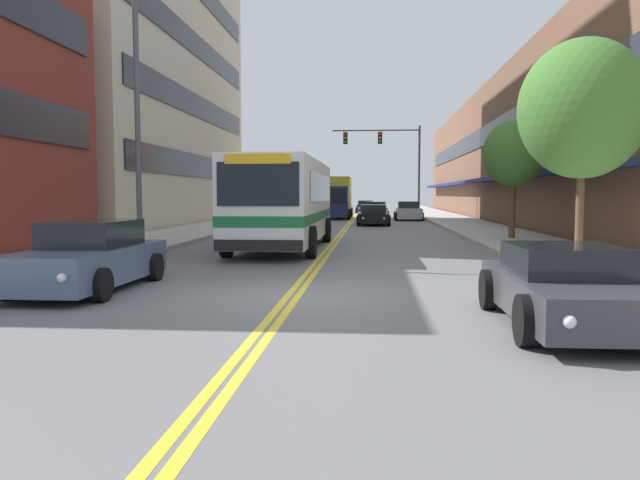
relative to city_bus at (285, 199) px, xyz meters
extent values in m
plane|color=slate|center=(1.66, 26.28, -1.78)|extent=(240.00, 240.00, 0.00)
cube|color=#B2ADA5|center=(-5.73, 26.28, -1.69)|extent=(3.77, 106.00, 0.18)
cube|color=#B2ADA5|center=(9.04, 26.28, -1.69)|extent=(3.77, 106.00, 0.18)
cube|color=yellow|center=(1.56, 26.28, -1.77)|extent=(0.14, 106.00, 0.01)
cube|color=yellow|center=(1.76, 26.28, -1.77)|extent=(0.14, 106.00, 0.01)
cube|color=black|center=(-7.83, -4.60, 2.63)|extent=(0.08, 10.98, 1.40)
cube|color=beige|center=(-13.87, 16.53, 11.38)|extent=(12.00, 26.32, 26.32)
cube|color=black|center=(-7.83, 16.53, 1.98)|extent=(0.08, 24.22, 1.40)
cube|color=black|center=(-7.83, 16.53, 5.74)|extent=(0.08, 24.22, 1.40)
cube|color=black|center=(-7.83, 16.53, 9.50)|extent=(0.08, 24.22, 1.40)
cube|color=brown|center=(15.18, 26.28, 3.16)|extent=(8.00, 68.00, 9.89)
cube|color=navy|center=(10.63, 26.28, 1.12)|extent=(1.10, 61.20, 0.24)
cube|color=black|center=(11.14, 26.28, 4.35)|extent=(0.08, 61.20, 1.40)
cube|color=silver|center=(0.00, -0.09, -0.03)|extent=(2.58, 10.81, 2.79)
cube|color=#196B33|center=(0.00, -0.09, -0.59)|extent=(2.60, 10.83, 0.32)
cube|color=black|center=(0.00, 0.45, 0.42)|extent=(2.61, 8.43, 1.01)
cube|color=black|center=(0.00, -5.52, 0.47)|extent=(2.32, 0.04, 1.23)
cube|color=yellow|center=(0.00, -5.53, 1.17)|extent=(1.85, 0.06, 0.28)
cube|color=black|center=(0.00, -5.54, -1.25)|extent=(2.52, 0.08, 0.32)
cylinder|color=black|center=(-1.32, -3.77, -1.28)|extent=(0.30, 1.00, 1.00)
cylinder|color=black|center=(1.32, -3.77, -1.28)|extent=(0.30, 1.00, 1.00)
cylinder|color=black|center=(-1.32, 2.88, -1.28)|extent=(0.30, 1.00, 1.00)
cylinder|color=black|center=(1.32, 2.88, -1.28)|extent=(0.30, 1.00, 1.00)
cube|color=#232328|center=(-2.69, 21.07, -1.31)|extent=(1.78, 4.65, 0.61)
cube|color=black|center=(-2.69, 21.26, -0.75)|extent=(1.53, 2.05, 0.52)
cylinder|color=black|center=(-3.60, 19.63, -1.47)|extent=(0.22, 0.61, 0.61)
cylinder|color=black|center=(-1.77, 19.63, -1.47)|extent=(0.22, 0.61, 0.61)
cylinder|color=black|center=(-3.60, 22.51, -1.47)|extent=(0.22, 0.61, 0.61)
cylinder|color=black|center=(-1.77, 22.51, -1.47)|extent=(0.22, 0.61, 0.61)
sphere|color=silver|center=(-3.31, 18.72, -1.28)|extent=(0.16, 0.16, 0.16)
sphere|color=silver|center=(-2.06, 18.72, -1.28)|extent=(0.16, 0.16, 0.16)
cube|color=red|center=(-3.33, 23.41, -1.28)|extent=(0.18, 0.04, 0.10)
cube|color=red|center=(-2.04, 23.41, -1.28)|extent=(0.18, 0.04, 0.10)
cube|color=#475675|center=(-2.63, -10.41, -1.25)|extent=(1.73, 4.58, 0.71)
cube|color=black|center=(-2.63, -10.22, -0.63)|extent=(1.49, 2.01, 0.54)
cylinder|color=black|center=(-3.51, -11.83, -1.46)|extent=(0.22, 0.63, 0.63)
cylinder|color=black|center=(-1.74, -11.83, -1.46)|extent=(0.22, 0.63, 0.63)
cylinder|color=black|center=(-3.51, -8.99, -1.46)|extent=(0.22, 0.63, 0.63)
cylinder|color=black|center=(-1.74, -8.99, -1.46)|extent=(0.22, 0.63, 0.63)
sphere|color=silver|center=(-2.02, -12.72, -1.22)|extent=(0.16, 0.16, 0.16)
cube|color=red|center=(-3.25, -8.11, -1.22)|extent=(0.18, 0.04, 0.10)
cube|color=red|center=(-2.00, -8.11, -1.22)|extent=(0.18, 0.04, 0.10)
cube|color=beige|center=(-2.69, 13.65, -1.25)|extent=(1.93, 4.50, 0.68)
cube|color=black|center=(-2.69, 13.83, -0.64)|extent=(1.66, 1.98, 0.53)
cylinder|color=black|center=(-3.67, 12.25, -1.44)|extent=(0.22, 0.68, 0.68)
cylinder|color=black|center=(-1.70, 12.25, -1.44)|extent=(0.22, 0.68, 0.68)
cylinder|color=black|center=(-3.67, 15.04, -1.44)|extent=(0.22, 0.68, 0.68)
cylinder|color=black|center=(-1.70, 15.04, -1.44)|extent=(0.22, 0.68, 0.68)
sphere|color=silver|center=(-3.36, 11.38, -1.21)|extent=(0.16, 0.16, 0.16)
sphere|color=silver|center=(-2.01, 11.38, -1.21)|extent=(0.16, 0.16, 0.16)
cube|color=red|center=(-3.38, 15.91, -1.21)|extent=(0.18, 0.04, 0.10)
cube|color=red|center=(-1.99, 15.91, -1.21)|extent=(0.18, 0.04, 0.10)
cube|color=#38383D|center=(6.06, -13.28, -1.31)|extent=(1.74, 4.25, 0.57)
cube|color=black|center=(6.06, -13.11, -0.80)|extent=(1.50, 1.87, 0.45)
cylinder|color=black|center=(5.16, -14.60, -1.44)|extent=(0.22, 0.68, 0.68)
cylinder|color=black|center=(5.16, -11.96, -1.44)|extent=(0.22, 0.68, 0.68)
cylinder|color=black|center=(6.95, -11.96, -1.44)|extent=(0.22, 0.68, 0.68)
sphere|color=silver|center=(5.45, -15.43, -1.28)|extent=(0.16, 0.16, 0.16)
cube|color=red|center=(5.43, -11.15, -1.28)|extent=(0.18, 0.04, 0.10)
cube|color=red|center=(6.68, -11.15, -1.28)|extent=(0.18, 0.04, 0.10)
cube|color=#B7B7BC|center=(5.94, 25.05, -1.23)|extent=(1.85, 4.29, 0.74)
cube|color=black|center=(5.94, 25.22, -0.61)|extent=(1.59, 1.89, 0.51)
cylinder|color=black|center=(4.99, 23.72, -1.46)|extent=(0.22, 0.63, 0.63)
cylinder|color=black|center=(6.88, 23.72, -1.46)|extent=(0.22, 0.63, 0.63)
cylinder|color=black|center=(4.99, 26.38, -1.46)|extent=(0.22, 0.63, 0.63)
cylinder|color=black|center=(6.88, 26.38, -1.46)|extent=(0.22, 0.63, 0.63)
sphere|color=silver|center=(5.29, 22.89, -1.20)|extent=(0.16, 0.16, 0.16)
sphere|color=silver|center=(6.58, 22.89, -1.20)|extent=(0.16, 0.16, 0.16)
cube|color=red|center=(5.27, 27.20, -1.20)|extent=(0.18, 0.04, 0.10)
cube|color=red|center=(6.60, 27.20, -1.20)|extent=(0.18, 0.04, 0.10)
cube|color=white|center=(3.46, 28.70, -1.23)|extent=(1.86, 4.79, 0.74)
cube|color=black|center=(3.46, 28.89, -0.64)|extent=(1.60, 2.11, 0.44)
cylinder|color=black|center=(2.51, 27.21, -1.46)|extent=(0.22, 0.64, 0.64)
cylinder|color=black|center=(4.42, 27.21, -1.46)|extent=(0.22, 0.64, 0.64)
cylinder|color=black|center=(2.51, 30.18, -1.46)|extent=(0.22, 0.64, 0.64)
cylinder|color=black|center=(4.42, 30.18, -1.46)|extent=(0.22, 0.64, 0.64)
sphere|color=silver|center=(2.81, 26.28, -1.19)|extent=(0.16, 0.16, 0.16)
sphere|color=silver|center=(4.11, 26.28, -1.19)|extent=(0.16, 0.16, 0.16)
cube|color=red|center=(2.79, 31.10, -1.19)|extent=(0.18, 0.04, 0.10)
cube|color=red|center=(4.13, 31.10, -1.19)|extent=(0.18, 0.04, 0.10)
cube|color=#19234C|center=(2.50, 42.79, -1.25)|extent=(1.77, 4.20, 0.72)
cube|color=black|center=(2.50, 42.96, -0.68)|extent=(1.52, 1.85, 0.43)
cylinder|color=black|center=(1.59, 41.49, -1.47)|extent=(0.22, 0.61, 0.61)
cylinder|color=black|center=(3.41, 41.49, -1.47)|extent=(0.22, 0.61, 0.61)
cylinder|color=black|center=(1.59, 44.09, -1.47)|extent=(0.22, 0.61, 0.61)
cylinder|color=black|center=(3.41, 44.09, -1.47)|extent=(0.22, 0.61, 0.61)
sphere|color=silver|center=(1.88, 40.67, -1.21)|extent=(0.16, 0.16, 0.16)
sphere|color=silver|center=(3.12, 40.67, -1.21)|extent=(0.16, 0.16, 0.16)
cube|color=red|center=(1.86, 44.90, -1.21)|extent=(0.18, 0.04, 0.10)
cube|color=red|center=(3.14, 44.90, -1.21)|extent=(0.18, 0.04, 0.10)
cube|color=black|center=(3.27, 17.40, -1.30)|extent=(1.83, 4.65, 0.59)
cube|color=black|center=(3.27, 17.59, -0.74)|extent=(1.57, 2.05, 0.52)
cylinder|color=black|center=(2.34, 15.96, -1.44)|extent=(0.22, 0.68, 0.68)
cylinder|color=black|center=(4.21, 15.96, -1.44)|extent=(0.22, 0.68, 0.68)
cylinder|color=black|center=(2.34, 18.84, -1.44)|extent=(0.22, 0.68, 0.68)
cylinder|color=black|center=(4.21, 18.84, -1.44)|extent=(0.22, 0.68, 0.68)
sphere|color=silver|center=(2.63, 15.06, -1.27)|extent=(0.16, 0.16, 0.16)
sphere|color=silver|center=(3.91, 15.06, -1.27)|extent=(0.16, 0.16, 0.16)
cube|color=red|center=(2.61, 19.74, -1.27)|extent=(0.18, 0.04, 0.10)
cube|color=red|center=(3.93, 19.74, -1.27)|extent=(0.18, 0.04, 0.10)
cube|color=#19234C|center=(0.23, 25.34, -0.37)|extent=(2.27, 2.21, 2.31)
cube|color=black|center=(0.23, 24.21, 0.05)|extent=(1.93, 0.04, 1.02)
cube|color=yellow|center=(0.23, 29.02, 0.03)|extent=(2.32, 5.15, 3.12)
cylinder|color=black|center=(-0.94, 25.34, -1.36)|extent=(0.28, 0.84, 0.84)
cylinder|color=black|center=(1.39, 25.34, -1.36)|extent=(0.28, 0.84, 0.84)
cylinder|color=black|center=(-0.94, 30.56, -1.36)|extent=(0.28, 0.84, 0.84)
cylinder|color=black|center=(1.39, 30.56, -1.36)|extent=(0.28, 0.84, 0.84)
cylinder|color=#47474C|center=(6.86, 27.13, 1.90)|extent=(0.18, 0.18, 7.35)
cylinder|color=#47474C|center=(3.43, 27.13, 5.22)|extent=(6.84, 0.11, 0.11)
cube|color=black|center=(3.78, 27.13, 4.62)|extent=(0.34, 0.26, 0.92)
sphere|color=red|center=(3.78, 26.97, 4.90)|extent=(0.18, 0.18, 0.18)
sphere|color=yellow|center=(3.78, 26.97, 4.62)|extent=(0.18, 0.18, 0.18)
sphere|color=green|center=(3.78, 26.97, 4.35)|extent=(0.18, 0.18, 0.18)
cylinder|color=black|center=(3.78, 27.13, 5.15)|extent=(0.02, 0.02, 0.14)
cube|color=black|center=(1.04, 27.13, 4.62)|extent=(0.34, 0.26, 0.92)
sphere|color=red|center=(1.04, 26.97, 4.90)|extent=(0.18, 0.18, 0.18)
sphere|color=yellow|center=(1.04, 26.97, 4.62)|extent=(0.18, 0.18, 0.18)
sphere|color=green|center=(1.04, 26.97, 4.35)|extent=(0.18, 0.18, 0.18)
cylinder|color=black|center=(1.04, 27.13, 5.15)|extent=(0.02, 0.02, 0.14)
cylinder|color=#47474C|center=(-3.64, -4.90, 2.35)|extent=(0.16, 0.16, 8.25)
cylinder|color=brown|center=(8.51, -6.14, -0.31)|extent=(0.21, 0.21, 2.59)
ellipsoid|color=#42752D|center=(8.51, -6.14, 2.36)|extent=(3.23, 3.23, 3.55)
cylinder|color=brown|center=(8.90, 3.38, -0.40)|extent=(0.26, 0.26, 2.40)
ellipsoid|color=#42752D|center=(8.90, 3.38, 1.84)|extent=(2.45, 2.45, 2.70)
camera|label=1|loc=(3.17, -22.71, 0.19)|focal=35.00mm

